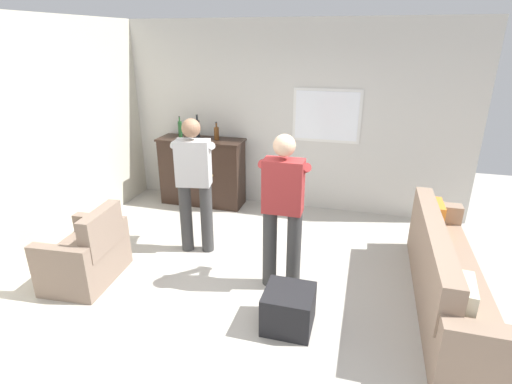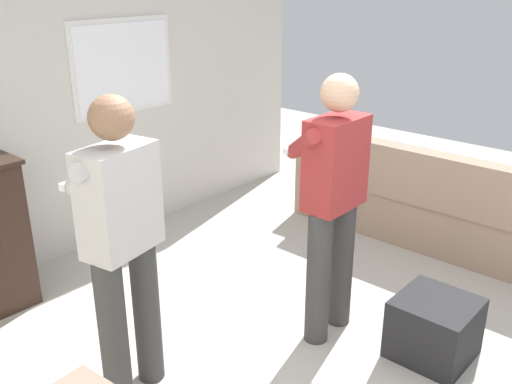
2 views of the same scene
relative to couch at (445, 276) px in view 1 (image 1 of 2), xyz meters
The scene contains 12 objects.
ground 2.05m from the couch, 166.51° to the right, with size 10.40×10.40×0.00m, color #B2ADA3.
wall_back_with_window 3.12m from the couch, 131.90° to the left, with size 5.20×0.15×2.80m.
wall_side_left 4.78m from the couch, behind, with size 0.12×5.20×2.80m, color beige.
couch is the anchor object (origin of this frame).
armchair 3.76m from the couch, behind, with size 0.71×0.93×0.85m.
sideboard_cabinet 3.82m from the couch, 151.38° to the left, with size 1.35×0.49×1.07m.
bottle_wine_green 3.99m from the couch, 151.23° to the left, with size 0.07×0.07×0.36m.
bottle_liquor_amber 4.18m from the couch, 153.91° to the left, with size 0.06×0.06×0.34m.
bottle_spirits_clear 3.70m from the couch, 149.11° to the left, with size 0.07×0.07×0.27m.
ottoman 1.61m from the couch, 152.44° to the right, with size 0.45×0.45×0.38m, color black.
person_standing_left 2.91m from the couch, behind, with size 0.55×0.51×1.68m.
person_standing_right 1.74m from the couch, behind, with size 0.56×0.48×1.68m.
Camera 1 is at (1.09, -3.28, 2.54)m, focal length 28.00 mm.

